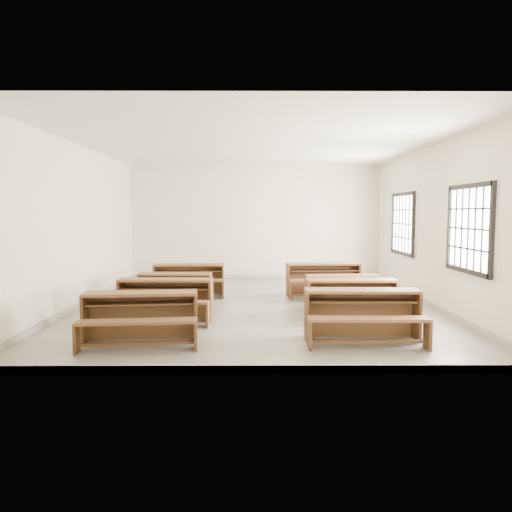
{
  "coord_description": "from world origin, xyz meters",
  "views": [
    {
      "loc": [
        -0.06,
        -9.89,
        1.86
      ],
      "look_at": [
        0.0,
        0.0,
        1.0
      ],
      "focal_mm": 35.0,
      "sensor_mm": 36.0,
      "label": 1
    }
  ],
  "objects_px": {
    "desk_set_7": "(324,277)",
    "desk_set_4": "(362,311)",
    "desk_set_0": "(140,314)",
    "desk_set_2": "(175,287)",
    "desk_set_1": "(165,297)",
    "desk_set_5": "(352,296)",
    "desk_set_6": "(343,289)",
    "desk_set_3": "(189,277)"
  },
  "relations": [
    {
      "from": "desk_set_0",
      "to": "desk_set_2",
      "type": "xyz_separation_m",
      "value": [
        0.05,
        2.83,
        -0.04
      ]
    },
    {
      "from": "desk_set_0",
      "to": "desk_set_5",
      "type": "xyz_separation_m",
      "value": [
        3.33,
        1.54,
        -0.01
      ]
    },
    {
      "from": "desk_set_3",
      "to": "desk_set_7",
      "type": "bearing_deg",
      "value": -5.41
    },
    {
      "from": "desk_set_0",
      "to": "desk_set_2",
      "type": "relative_size",
      "value": 1.15
    },
    {
      "from": "desk_set_0",
      "to": "desk_set_4",
      "type": "bearing_deg",
      "value": -3.95
    },
    {
      "from": "desk_set_4",
      "to": "desk_set_5",
      "type": "xyz_separation_m",
      "value": [
        0.13,
        1.42,
        -0.02
      ]
    },
    {
      "from": "desk_set_7",
      "to": "desk_set_4",
      "type": "bearing_deg",
      "value": -92.76
    },
    {
      "from": "desk_set_6",
      "to": "desk_set_7",
      "type": "height_order",
      "value": "desk_set_7"
    },
    {
      "from": "desk_set_2",
      "to": "desk_set_5",
      "type": "xyz_separation_m",
      "value": [
        3.29,
        -1.3,
        0.03
      ]
    },
    {
      "from": "desk_set_3",
      "to": "desk_set_4",
      "type": "distance_m",
      "value": 5.01
    },
    {
      "from": "desk_set_2",
      "to": "desk_set_7",
      "type": "bearing_deg",
      "value": 22.25
    },
    {
      "from": "desk_set_4",
      "to": "desk_set_1",
      "type": "bearing_deg",
      "value": 157.86
    },
    {
      "from": "desk_set_5",
      "to": "desk_set_7",
      "type": "relative_size",
      "value": 0.94
    },
    {
      "from": "desk_set_1",
      "to": "desk_set_4",
      "type": "xyz_separation_m",
      "value": [
        3.11,
        -1.33,
        0.01
      ]
    },
    {
      "from": "desk_set_0",
      "to": "desk_set_6",
      "type": "relative_size",
      "value": 1.14
    },
    {
      "from": "desk_set_0",
      "to": "desk_set_2",
      "type": "distance_m",
      "value": 2.83
    },
    {
      "from": "desk_set_3",
      "to": "desk_set_4",
      "type": "bearing_deg",
      "value": -56.56
    },
    {
      "from": "desk_set_1",
      "to": "desk_set_2",
      "type": "distance_m",
      "value": 1.39
    },
    {
      "from": "desk_set_2",
      "to": "desk_set_4",
      "type": "height_order",
      "value": "desk_set_4"
    },
    {
      "from": "desk_set_5",
      "to": "desk_set_2",
      "type": "bearing_deg",
      "value": 157.51
    },
    {
      "from": "desk_set_0",
      "to": "desk_set_2",
      "type": "bearing_deg",
      "value": 83.1
    },
    {
      "from": "desk_set_0",
      "to": "desk_set_7",
      "type": "bearing_deg",
      "value": 45.56
    },
    {
      "from": "desk_set_2",
      "to": "desk_set_7",
      "type": "distance_m",
      "value": 3.36
    },
    {
      "from": "desk_set_1",
      "to": "desk_set_5",
      "type": "distance_m",
      "value": 3.23
    },
    {
      "from": "desk_set_6",
      "to": "desk_set_1",
      "type": "bearing_deg",
      "value": -165.02
    },
    {
      "from": "desk_set_2",
      "to": "desk_set_6",
      "type": "xyz_separation_m",
      "value": [
        3.33,
        -0.23,
        -0.0
      ]
    },
    {
      "from": "desk_set_6",
      "to": "desk_set_3",
      "type": "bearing_deg",
      "value": 150.62
    },
    {
      "from": "desk_set_0",
      "to": "desk_set_6",
      "type": "distance_m",
      "value": 4.26
    },
    {
      "from": "desk_set_4",
      "to": "desk_set_2",
      "type": "bearing_deg",
      "value": 140.37
    },
    {
      "from": "desk_set_4",
      "to": "desk_set_5",
      "type": "height_order",
      "value": "desk_set_4"
    },
    {
      "from": "desk_set_3",
      "to": "desk_set_0",
      "type": "bearing_deg",
      "value": -96.26
    },
    {
      "from": "desk_set_3",
      "to": "desk_set_5",
      "type": "relative_size",
      "value": 1.03
    },
    {
      "from": "desk_set_0",
      "to": "desk_set_1",
      "type": "xyz_separation_m",
      "value": [
        0.1,
        1.45,
        -0.0
      ]
    },
    {
      "from": "desk_set_1",
      "to": "desk_set_7",
      "type": "xyz_separation_m",
      "value": [
        3.09,
        2.57,
        0.01
      ]
    },
    {
      "from": "desk_set_4",
      "to": "desk_set_7",
      "type": "relative_size",
      "value": 1.0
    },
    {
      "from": "desk_set_4",
      "to": "desk_set_6",
      "type": "distance_m",
      "value": 2.49
    },
    {
      "from": "desk_set_7",
      "to": "desk_set_5",
      "type": "bearing_deg",
      "value": -89.67
    },
    {
      "from": "desk_set_5",
      "to": "desk_set_6",
      "type": "distance_m",
      "value": 1.06
    },
    {
      "from": "desk_set_0",
      "to": "desk_set_7",
      "type": "xyz_separation_m",
      "value": [
        3.19,
        4.02,
        0.01
      ]
    },
    {
      "from": "desk_set_1",
      "to": "desk_set_6",
      "type": "bearing_deg",
      "value": 21.06
    },
    {
      "from": "desk_set_2",
      "to": "desk_set_5",
      "type": "bearing_deg",
      "value": -19.88
    },
    {
      "from": "desk_set_0",
      "to": "desk_set_5",
      "type": "bearing_deg",
      "value": 18.77
    }
  ]
}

